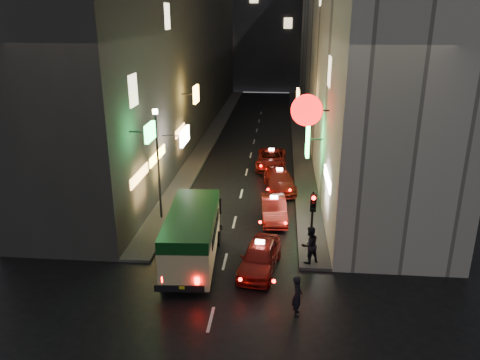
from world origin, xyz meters
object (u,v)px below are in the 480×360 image
(taxi_near, at_px, (260,255))
(pedestrian_crossing, at_px, (297,293))
(minibus, at_px, (192,232))
(traffic_light, at_px, (313,213))
(lamp_post, at_px, (158,157))

(taxi_near, distance_m, pedestrian_crossing, 3.63)
(minibus, relative_size, taxi_near, 1.20)
(minibus, xyz_separation_m, taxi_near, (3.15, -0.33, -0.87))
(minibus, xyz_separation_m, pedestrian_crossing, (4.77, -3.58, -0.70))
(traffic_light, relative_size, lamp_post, 0.56)
(traffic_light, distance_m, lamp_post, 9.42)
(pedestrian_crossing, relative_size, lamp_post, 0.30)
(taxi_near, distance_m, traffic_light, 3.06)
(traffic_light, bearing_deg, pedestrian_crossing, -100.36)
(traffic_light, bearing_deg, taxi_near, -165.89)
(lamp_post, bearing_deg, pedestrian_crossing, -48.10)
(minibus, height_order, pedestrian_crossing, minibus)
(pedestrian_crossing, height_order, traffic_light, traffic_light)
(taxi_near, bearing_deg, lamp_post, 139.01)
(lamp_post, bearing_deg, minibus, -60.27)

